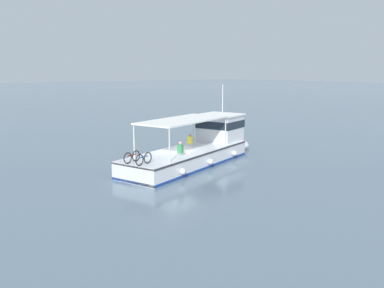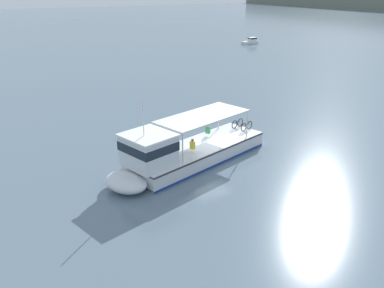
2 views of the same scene
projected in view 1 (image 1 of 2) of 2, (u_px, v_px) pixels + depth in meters
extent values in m
plane|color=slate|center=(175.00, 167.00, 26.50)|extent=(400.00, 400.00, 0.00)
cube|color=silver|center=(187.00, 158.00, 26.79)|extent=(6.12, 11.26, 1.10)
ellipsoid|color=silver|center=(231.00, 144.00, 31.83)|extent=(3.45, 2.94, 1.01)
cube|color=navy|center=(187.00, 164.00, 26.87)|extent=(6.16, 11.28, 0.16)
cube|color=#2D2D33|center=(187.00, 151.00, 26.70)|extent=(6.18, 11.28, 0.10)
cube|color=silver|center=(220.00, 128.00, 30.10)|extent=(3.34, 3.26, 1.90)
cube|color=#19232D|center=(220.00, 124.00, 30.04)|extent=(3.42, 3.32, 0.56)
cube|color=white|center=(220.00, 115.00, 29.91)|extent=(3.54, 3.46, 0.12)
cube|color=white|center=(183.00, 120.00, 25.95)|extent=(4.72, 7.26, 0.10)
cylinder|color=silver|center=(194.00, 128.00, 29.54)|extent=(0.08, 0.08, 2.00)
cylinder|color=silver|center=(225.00, 132.00, 28.03)|extent=(0.08, 0.08, 2.00)
cylinder|color=silver|center=(134.00, 141.00, 24.25)|extent=(0.08, 0.08, 2.00)
cylinder|color=silver|center=(169.00, 146.00, 22.75)|extent=(0.08, 0.08, 2.00)
cylinder|color=silver|center=(223.00, 99.00, 29.95)|extent=(0.06, 0.06, 2.20)
sphere|color=white|center=(234.00, 153.00, 28.58)|extent=(0.36, 0.36, 0.36)
sphere|color=white|center=(210.00, 162.00, 25.90)|extent=(0.36, 0.36, 0.36)
sphere|color=white|center=(183.00, 171.00, 23.38)|extent=(0.36, 0.36, 0.36)
torus|color=black|center=(136.00, 156.00, 23.18)|extent=(0.24, 0.65, 0.66)
torus|color=black|center=(128.00, 158.00, 22.61)|extent=(0.24, 0.65, 0.66)
cylinder|color=maroon|center=(132.00, 155.00, 22.87)|extent=(0.26, 0.69, 0.06)
torus|color=black|center=(148.00, 158.00, 22.68)|extent=(0.24, 0.65, 0.66)
torus|color=black|center=(140.00, 160.00, 22.11)|extent=(0.24, 0.65, 0.66)
cylinder|color=#1E478C|center=(144.00, 157.00, 22.37)|extent=(0.26, 0.69, 0.06)
cube|color=#338C4C|center=(180.00, 149.00, 24.57)|extent=(0.37, 0.30, 0.52)
sphere|color=tan|center=(180.00, 143.00, 24.50)|extent=(0.20, 0.20, 0.20)
cube|color=yellow|center=(190.00, 140.00, 27.70)|extent=(0.37, 0.30, 0.52)
sphere|color=#9E7051|center=(190.00, 135.00, 27.63)|extent=(0.20, 0.20, 0.20)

